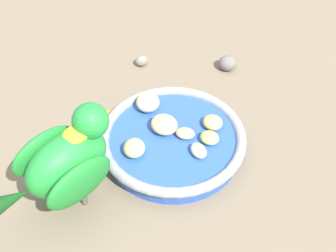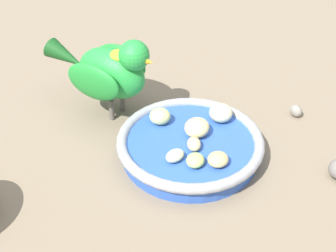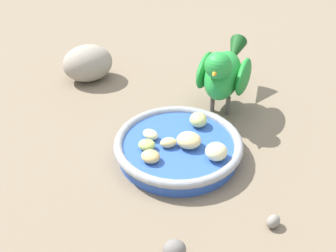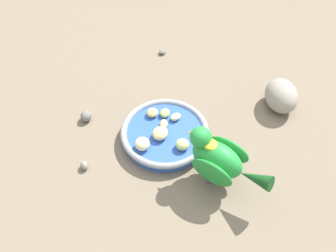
% 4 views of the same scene
% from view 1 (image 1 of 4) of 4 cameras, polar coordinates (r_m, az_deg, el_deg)
% --- Properties ---
extents(ground_plane, '(4.00, 4.00, 0.00)m').
position_cam_1_polar(ground_plane, '(0.69, 0.62, -4.12)').
color(ground_plane, '#756651').
extents(feeding_bowl, '(0.20, 0.20, 0.03)m').
position_cam_1_polar(feeding_bowl, '(0.69, 0.53, -1.72)').
color(feeding_bowl, '#2D56B7').
rests_on(feeding_bowl, ground_plane).
extents(apple_piece_0, '(0.04, 0.05, 0.02)m').
position_cam_1_polar(apple_piece_0, '(0.68, -0.44, 0.16)').
color(apple_piece_0, '#E5C67F').
rests_on(apple_piece_0, feeding_bowl).
extents(apple_piece_1, '(0.03, 0.03, 0.01)m').
position_cam_1_polar(apple_piece_1, '(0.68, 1.99, -0.86)').
color(apple_piece_1, '#E5C67F').
rests_on(apple_piece_1, feeding_bowl).
extents(apple_piece_2, '(0.04, 0.04, 0.02)m').
position_cam_1_polar(apple_piece_2, '(0.65, -3.87, -2.53)').
color(apple_piece_2, '#C6D17A').
rests_on(apple_piece_2, feeding_bowl).
extents(apple_piece_3, '(0.03, 0.03, 0.02)m').
position_cam_1_polar(apple_piece_3, '(0.69, 5.27, 0.27)').
color(apple_piece_3, tan).
rests_on(apple_piece_3, feeding_bowl).
extents(apple_piece_4, '(0.03, 0.03, 0.02)m').
position_cam_1_polar(apple_piece_4, '(0.67, 4.76, -1.35)').
color(apple_piece_4, '#B2CC66').
rests_on(apple_piece_4, feeding_bowl).
extents(apple_piece_5, '(0.05, 0.05, 0.03)m').
position_cam_1_polar(apple_piece_5, '(0.71, -2.32, 2.72)').
color(apple_piece_5, beige).
rests_on(apple_piece_5, feeding_bowl).
extents(apple_piece_6, '(0.02, 0.03, 0.01)m').
position_cam_1_polar(apple_piece_6, '(0.66, 3.51, -2.81)').
color(apple_piece_6, beige).
rests_on(apple_piece_6, feeding_bowl).
extents(parrot, '(0.19, 0.10, 0.14)m').
position_cam_1_polar(parrot, '(0.60, -11.80, -4.01)').
color(parrot, '#59544C').
rests_on(parrot, ground_plane).
extents(pebble_1, '(0.04, 0.04, 0.03)m').
position_cam_1_polar(pebble_1, '(0.82, 6.81, 7.13)').
color(pebble_1, slate).
rests_on(pebble_1, ground_plane).
extents(pebble_2, '(0.03, 0.02, 0.02)m').
position_cam_1_polar(pebble_2, '(0.83, -3.02, 7.43)').
color(pebble_2, gray).
rests_on(pebble_2, ground_plane).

